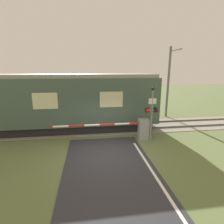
{
  "coord_description": "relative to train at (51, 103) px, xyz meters",
  "views": [
    {
      "loc": [
        -0.85,
        -8.23,
        4.22
      ],
      "look_at": [
        0.6,
        2.14,
        1.67
      ],
      "focal_mm": 28.0,
      "sensor_mm": 36.0,
      "label": 1
    }
  ],
  "objects": [
    {
      "name": "crossing_barrier",
      "position": [
        5.44,
        -2.55,
        -1.28
      ],
      "size": [
        5.74,
        0.44,
        1.31
      ],
      "color": "gray",
      "rests_on": "ground_plane"
    },
    {
      "name": "catenary_pole",
      "position": [
        9.7,
        2.5,
        1.21
      ],
      "size": [
        0.2,
        1.9,
        6.15
      ],
      "color": "slate",
      "rests_on": "ground_plane"
    },
    {
      "name": "train",
      "position": [
        0.0,
        0.0,
        0.0
      ],
      "size": [
        14.67,
        2.96,
        3.93
      ],
      "color": "black",
      "rests_on": "ground_plane"
    },
    {
      "name": "signal_post",
      "position": [
        6.27,
        -2.75,
        -0.17
      ],
      "size": [
        0.81,
        0.26,
        3.24
      ],
      "color": "gray",
      "rests_on": "ground_plane"
    },
    {
      "name": "track_bed",
      "position": [
        3.41,
        0.0,
        -1.99
      ],
      "size": [
        36.0,
        3.2,
        0.13
      ],
      "color": "gray",
      "rests_on": "ground_plane"
    },
    {
      "name": "ground_plane",
      "position": [
        3.41,
        -4.09,
        -2.01
      ],
      "size": [
        80.0,
        80.0,
        0.0
      ],
      "primitive_type": "plane",
      "color": "#5B6B3D"
    }
  ]
}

